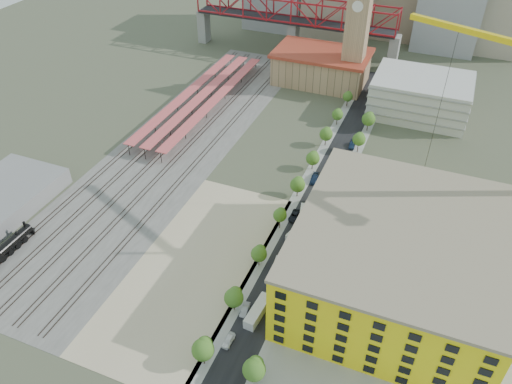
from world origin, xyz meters
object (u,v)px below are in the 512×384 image
at_px(locomotive, 3,251).
at_px(car_0, 228,341).
at_px(clock_tower, 358,18).
at_px(construction_building, 397,259).
at_px(site_trailer_a, 258,311).
at_px(site_trailer_d, 304,219).
at_px(site_trailer_c, 298,231).
at_px(site_trailer_b, 277,274).

distance_m(locomotive, car_0, 63.05).
height_order(clock_tower, construction_building, clock_tower).
bearing_deg(site_trailer_a, construction_building, 41.60).
xyz_separation_m(locomotive, site_trailer_d, (66.00, 41.08, -0.62)).
xyz_separation_m(clock_tower, site_trailer_c, (8.00, -90.78, -27.50)).
bearing_deg(construction_building, site_trailer_a, -143.14).
bearing_deg(site_trailer_a, locomotive, -169.16).
relative_size(site_trailer_a, site_trailer_c, 1.07).
bearing_deg(clock_tower, car_0, -87.77).
height_order(clock_tower, locomotive, clock_tower).
xyz_separation_m(site_trailer_b, car_0, (-3.00, -21.30, -0.59)).
bearing_deg(site_trailer_c, locomotive, -136.43).
bearing_deg(site_trailer_c, car_0, -79.42).
bearing_deg(car_0, locomotive, 179.48).
xyz_separation_m(site_trailer_d, car_0, (-3.00, -43.09, -0.68)).
distance_m(clock_tower, site_trailer_c, 95.19).
bearing_deg(locomotive, site_trailer_a, 6.11).
bearing_deg(construction_building, clock_tower, 108.78).
bearing_deg(site_trailer_b, clock_tower, 88.45).
bearing_deg(construction_building, site_trailer_c, 160.49).
xyz_separation_m(site_trailer_c, car_0, (-3.00, -37.78, -0.48)).
height_order(site_trailer_b, car_0, site_trailer_b).
bearing_deg(site_trailer_d, clock_tower, 82.54).
relative_size(clock_tower, site_trailer_d, 5.08).
bearing_deg(locomotive, car_0, -1.83).
height_order(site_trailer_a, site_trailer_c, site_trailer_a).
height_order(construction_building, locomotive, construction_building).
relative_size(clock_tower, car_0, 12.29).
distance_m(site_trailer_a, site_trailer_b, 12.23).
height_order(locomotive, site_trailer_a, locomotive).
xyz_separation_m(site_trailer_b, site_trailer_d, (0.00, 21.79, 0.09)).
xyz_separation_m(locomotive, site_trailer_c, (66.00, 35.76, -0.83)).
xyz_separation_m(site_trailer_a, site_trailer_c, (0.00, 28.71, -0.09)).
xyz_separation_m(clock_tower, car_0, (5.00, -128.56, -27.98)).
relative_size(locomotive, site_trailer_a, 2.32).
bearing_deg(car_0, site_trailer_b, 83.30).
relative_size(clock_tower, site_trailer_a, 5.55).
height_order(clock_tower, car_0, clock_tower).
height_order(clock_tower, site_trailer_c, clock_tower).
distance_m(clock_tower, site_trailer_b, 110.99).
distance_m(locomotive, site_trailer_a, 66.38).
bearing_deg(site_trailer_d, car_0, -106.79).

